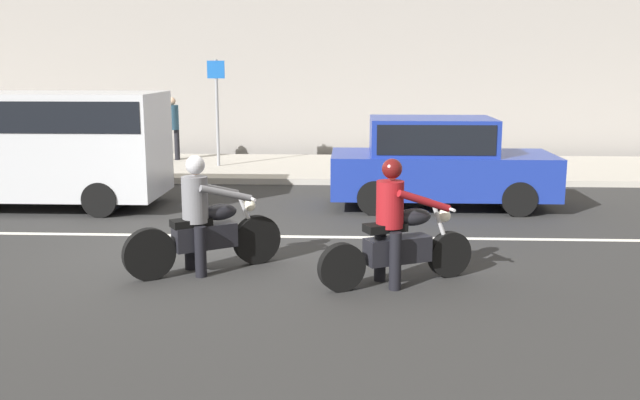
{
  "coord_description": "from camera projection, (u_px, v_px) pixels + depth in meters",
  "views": [
    {
      "loc": [
        2.35,
        -10.06,
        2.73
      ],
      "look_at": [
        1.92,
        -0.83,
        0.94
      ],
      "focal_mm": 39.61,
      "sensor_mm": 36.0,
      "label": 1
    }
  ],
  "objects": [
    {
      "name": "ground_plane",
      "position": [
        194.0,
        250.0,
        10.49
      ],
      "size": [
        80.0,
        80.0,
        0.0
      ],
      "primitive_type": "plane",
      "color": "#2B2B2B"
    },
    {
      "name": "sidewalk_slab",
      "position": [
        262.0,
        168.0,
        18.32
      ],
      "size": [
        40.0,
        4.4,
        0.14
      ],
      "primitive_type": "cube",
      "color": "#A8A399",
      "rests_on": "ground_plane"
    },
    {
      "name": "lane_marking_stripe",
      "position": [
        152.0,
        235.0,
        11.41
      ],
      "size": [
        18.0,
        0.14,
        0.01
      ],
      "primitive_type": "cube",
      "color": "silver",
      "rests_on": "ground_plane"
    },
    {
      "name": "motorcycle_with_rider_crimson",
      "position": [
        397.0,
        233.0,
        8.78
      ],
      "size": [
        1.98,
        1.09,
        1.6
      ],
      "color": "black",
      "rests_on": "ground_plane"
    },
    {
      "name": "motorcycle_with_rider_gray",
      "position": [
        204.0,
        225.0,
        9.31
      ],
      "size": [
        1.91,
        1.28,
        1.57
      ],
      "color": "black",
      "rests_on": "ground_plane"
    },
    {
      "name": "parked_sedan_cobalt_blue",
      "position": [
        438.0,
        162.0,
        13.52
      ],
      "size": [
        4.22,
        1.82,
        1.72
      ],
      "color": "navy",
      "rests_on": "ground_plane"
    },
    {
      "name": "parked_van_silver",
      "position": [
        39.0,
        141.0,
        13.46
      ],
      "size": [
        4.68,
        1.96,
        2.2
      ],
      "color": "#B2B5BA",
      "rests_on": "ground_plane"
    },
    {
      "name": "street_sign_post",
      "position": [
        217.0,
        102.0,
        17.84
      ],
      "size": [
        0.44,
        0.08,
        2.69
      ],
      "color": "gray",
      "rests_on": "sidewalk_slab"
    },
    {
      "name": "pedestrian_bystander",
      "position": [
        173.0,
        124.0,
        19.11
      ],
      "size": [
        0.34,
        0.34,
        1.7
      ],
      "color": "black",
      "rests_on": "sidewalk_slab"
    }
  ]
}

